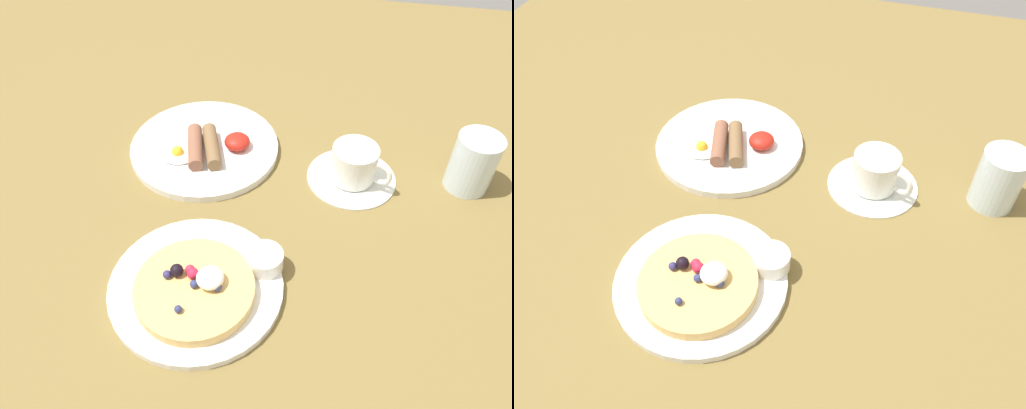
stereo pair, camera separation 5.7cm
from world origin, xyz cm
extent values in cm
cube|color=brown|center=(0.00, 0.00, -1.50)|extent=(160.77, 156.82, 3.00)
cylinder|color=white|center=(-4.60, -16.11, 0.60)|extent=(24.02, 24.02, 1.20)
cylinder|color=#E0B266|center=(-4.30, -17.54, 2.08)|extent=(16.23, 16.23, 1.77)
sphere|color=navy|center=(-1.12, -17.50, 3.63)|extent=(1.31, 1.31, 1.31)
sphere|color=black|center=(-2.13, -15.90, 3.75)|extent=(1.56, 1.56, 1.56)
sphere|color=red|center=(-4.78, -16.15, 3.76)|extent=(1.59, 1.59, 1.59)
sphere|color=#CD2640|center=(-5.32, -15.55, 3.65)|extent=(1.36, 1.36, 1.36)
sphere|color=navy|center=(-4.21, -17.65, 3.52)|extent=(1.11, 1.11, 1.11)
sphere|color=navy|center=(-5.17, -21.65, 3.48)|extent=(1.02, 1.02, 1.02)
sphere|color=navy|center=(-8.18, -16.84, 3.54)|extent=(1.15, 1.15, 1.15)
sphere|color=black|center=(-6.99, -16.16, 3.87)|extent=(1.80, 1.80, 1.80)
ellipsoid|color=white|center=(-2.25, -16.64, 4.08)|extent=(3.72, 3.72, 2.23)
cylinder|color=white|center=(4.06, -11.19, 2.51)|extent=(5.27, 5.27, 2.62)
cylinder|color=#652E06|center=(4.06, -11.19, 3.03)|extent=(4.32, 4.32, 0.31)
cylinder|color=white|center=(-10.96, 12.62, 0.66)|extent=(25.93, 25.93, 1.32)
cylinder|color=brown|center=(-9.13, 10.98, 2.55)|extent=(5.72, 10.19, 2.46)
cylinder|color=brown|center=(-11.89, 10.35, 2.55)|extent=(5.17, 10.24, 2.46)
ellipsoid|color=white|center=(-14.70, 9.02, 1.62)|extent=(6.44, 5.47, 0.60)
sphere|color=yellow|center=(-14.70, 9.02, 2.12)|extent=(2.00, 2.00, 2.00)
ellipsoid|color=red|center=(-5.14, 13.08, 2.54)|extent=(4.44, 4.44, 2.44)
cylinder|color=white|center=(14.99, 10.18, 0.31)|extent=(14.76, 14.76, 0.62)
cylinder|color=white|center=(14.99, 10.18, 3.56)|extent=(7.52, 7.52, 5.90)
torus|color=white|center=(19.25, 8.06, 3.86)|extent=(4.03, 2.54, 4.10)
cylinder|color=brown|center=(14.99, 10.18, 5.45)|extent=(6.39, 6.39, 0.47)
cylinder|color=silver|center=(33.54, 12.31, 4.87)|extent=(7.11, 7.11, 9.73)
camera|label=1|loc=(11.08, -54.15, 59.64)|focal=36.08mm
camera|label=2|loc=(16.62, -52.77, 59.64)|focal=36.08mm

